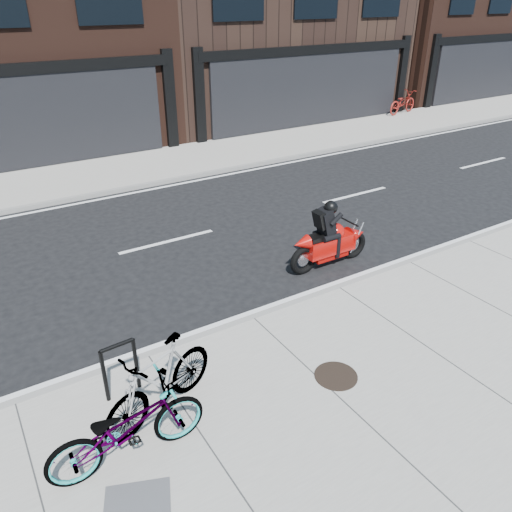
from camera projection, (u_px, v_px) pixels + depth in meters
ground at (205, 277)px, 10.52m from camera, size 120.00×120.00×0.00m
sidewalk_near at (371, 431)px, 6.73m from camera, size 60.00×6.00×0.13m
sidewalk_far at (98, 174)px, 16.31m from camera, size 60.00×3.50×0.13m
bike_rack at (120, 365)px, 7.04m from camera, size 0.53×0.09×0.89m
bicycle_front at (127, 428)px, 6.02m from camera, size 1.99×0.71×1.04m
bicycle_rear at (159, 381)px, 6.68m from camera, size 1.96×1.16×1.14m
motorcycle at (333, 239)px, 10.74m from camera, size 2.05×0.44×1.53m
bicycle_far at (402, 102)px, 24.10m from camera, size 2.11×1.08×1.06m
manhole_cover at (336, 376)px, 7.60m from camera, size 0.87×0.87×0.02m
utility_grate at (137, 510)px, 5.62m from camera, size 0.97×0.97×0.02m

